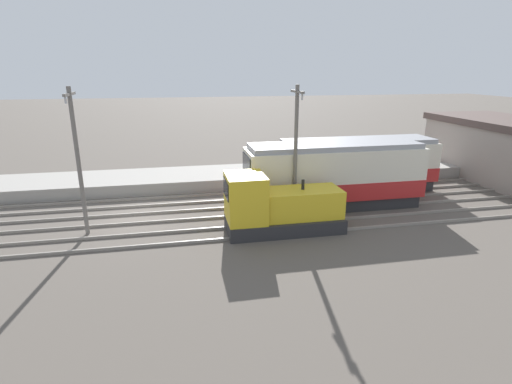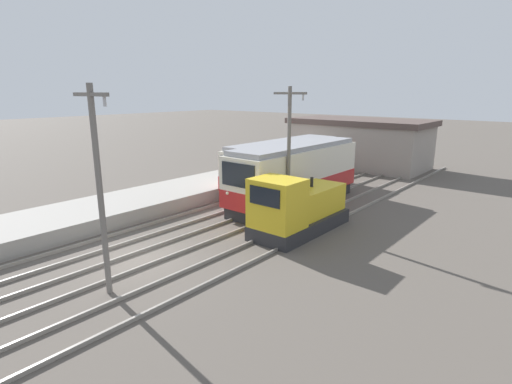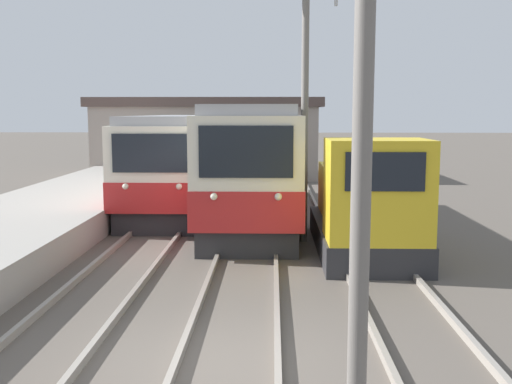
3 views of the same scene
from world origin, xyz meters
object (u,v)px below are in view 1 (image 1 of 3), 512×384
Objects in this scene: shunting_locomotive at (278,208)px; commuter_train_left at (356,167)px; commuter_train_center at (333,178)px; catenary_mast_mid at (296,149)px; catenary_mast_near at (78,157)px.

commuter_train_left is at bearing 130.14° from shunting_locomotive.
commuter_train_left is 1.81× the size of shunting_locomotive.
commuter_train_center is (2.80, -2.78, 0.13)m from commuter_train_left.
catenary_mast_mid is at bearing 139.17° from shunting_locomotive.
catenary_mast_mid reaches higher than commuter_train_left.
catenary_mast_near is at bearing -83.61° from commuter_train_center.
shunting_locomotive is 9.85m from catenary_mast_near.
catenary_mast_near is at bearing -75.15° from commuter_train_left.
catenary_mast_near is at bearing -99.06° from shunting_locomotive.
commuter_train_center is 3.83m from catenary_mast_mid.
commuter_train_left is 9.01m from shunting_locomotive.
commuter_train_left is 7.41m from catenary_mast_mid.
commuter_train_left is 1.49× the size of catenary_mast_mid.
catenary_mast_near and catenary_mast_mid have the same top height.
commuter_train_left is 1.49× the size of catenary_mast_near.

